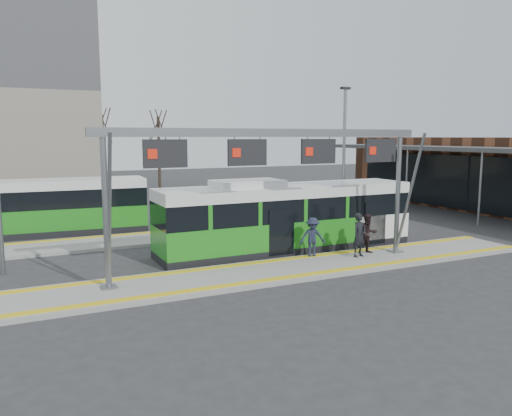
{
  "coord_description": "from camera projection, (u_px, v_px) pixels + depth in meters",
  "views": [
    {
      "loc": [
        -8.95,
        -16.04,
        5.07
      ],
      "look_at": [
        0.13,
        3.0,
        2.04
      ],
      "focal_mm": 35.0,
      "sensor_mm": 36.0,
      "label": 1
    }
  ],
  "objects": [
    {
      "name": "platform_second",
      "position": [
        136.0,
        240.0,
        24.3
      ],
      "size": [
        20.0,
        3.0,
        0.15
      ],
      "primitive_type": "cube",
      "color": "gray",
      "rests_on": "ground"
    },
    {
      "name": "tactile_second",
      "position": [
        131.0,
        234.0,
        25.31
      ],
      "size": [
        20.0,
        0.35,
        0.02
      ],
      "color": "yellow",
      "rests_on": "platform_second"
    },
    {
      "name": "tactile_main",
      "position": [
        287.0,
        267.0,
        18.84
      ],
      "size": [
        22.0,
        2.65,
        0.02
      ],
      "color": "yellow",
      "rests_on": "platform_main"
    },
    {
      "name": "passenger_b",
      "position": [
        368.0,
        234.0,
        21.08
      ],
      "size": [
        0.87,
        0.71,
        1.69
      ],
      "primitive_type": "imported",
      "rotation": [
        0.0,
        0.0,
        -0.08
      ],
      "color": "black",
      "rests_on": "platform_main"
    },
    {
      "name": "gantry",
      "position": [
        276.0,
        158.0,
        18.33
      ],
      "size": [
        13.0,
        1.68,
        5.2
      ],
      "color": "slate",
      "rests_on": "platform_main"
    },
    {
      "name": "tree_mid",
      "position": [
        158.0,
        127.0,
        46.68
      ],
      "size": [
        1.4,
        1.4,
        7.8
      ],
      "color": "#382B21",
      "rests_on": "ground"
    },
    {
      "name": "bg_bus_green",
      "position": [
        31.0,
        208.0,
        25.58
      ],
      "size": [
        11.54,
        3.09,
        2.85
      ],
      "rotation": [
        0.0,
        0.0,
        -0.06
      ],
      "color": "black",
      "rests_on": "ground"
    },
    {
      "name": "passenger_c",
      "position": [
        312.0,
        237.0,
        20.47
      ],
      "size": [
        1.19,
        0.89,
        1.63
      ],
      "primitive_type": "imported",
      "rotation": [
        0.0,
        0.0,
        -0.3
      ],
      "color": "#1E2336",
      "rests_on": "platform_main"
    },
    {
      "name": "ground",
      "position": [
        287.0,
        272.0,
        18.86
      ],
      "size": [
        120.0,
        120.0,
        0.0
      ],
      "primitive_type": "plane",
      "color": "#2D2D30",
      "rests_on": "ground"
    },
    {
      "name": "platform_main",
      "position": [
        287.0,
        270.0,
        18.85
      ],
      "size": [
        22.0,
        3.0,
        0.15
      ],
      "primitive_type": "cube",
      "color": "gray",
      "rests_on": "ground"
    },
    {
      "name": "tree_left",
      "position": [
        102.0,
        126.0,
        45.49
      ],
      "size": [
        1.4,
        1.4,
        7.92
      ],
      "color": "#382B21",
      "rests_on": "ground"
    },
    {
      "name": "passenger_a",
      "position": [
        359.0,
        235.0,
        20.47
      ],
      "size": [
        0.74,
        0.57,
        1.81
      ],
      "primitive_type": "imported",
      "rotation": [
        0.0,
        0.0,
        0.23
      ],
      "color": "black",
      "rests_on": "platform_main"
    },
    {
      "name": "hero_bus",
      "position": [
        287.0,
        218.0,
        22.2
      ],
      "size": [
        11.79,
        2.59,
        3.24
      ],
      "rotation": [
        0.0,
        0.0,
        0.01
      ],
      "color": "black",
      "rests_on": "ground"
    },
    {
      "name": "lamp_east",
      "position": [
        344.0,
        157.0,
        25.83
      ],
      "size": [
        0.5,
        0.25,
        7.56
      ],
      "color": "slate",
      "rests_on": "ground"
    }
  ]
}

